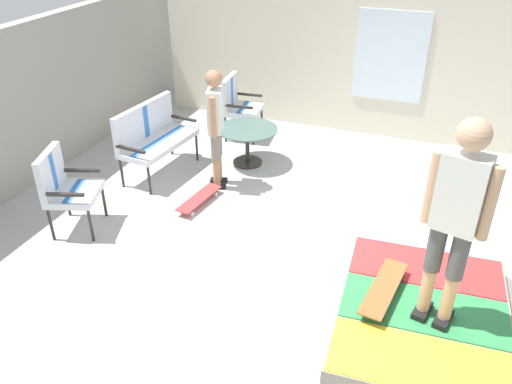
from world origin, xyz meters
The scene contains 11 objects.
ground_plane centered at (0.00, 0.00, -0.05)m, with size 12.00×12.00×0.10m, color #B2B2AD.
house_facade centered at (3.80, 0.49, 1.29)m, with size 0.23×6.00×2.57m.
skate_ramp centered at (-1.10, -1.48, 0.31)m, with size 1.85×2.27×0.62m.
patio_bench centered at (1.23, 2.49, 0.62)m, with size 1.30×0.69×1.02m.
patio_chair_near_house centered at (2.84, 1.85, 0.61)m, with size 0.67×0.61×1.02m.
patio_chair_by_wall centered at (-0.43, 2.70, 0.61)m, with size 0.76×0.72×1.02m.
patio_table centered at (1.96, 1.33, 0.40)m, with size 0.90×0.90×0.57m.
person_watching centered at (1.18, 1.46, 0.96)m, with size 0.46×0.31×1.65m.
person_skater centered at (-1.17, -1.52, 1.62)m, with size 0.30×0.47×1.71m.
skateboard_by_bench centered at (0.62, 1.48, 0.08)m, with size 0.82×0.31×0.10m.
skateboard_on_ramp centered at (-1.07, -1.11, 0.70)m, with size 0.82×0.31×0.10m.
Camera 1 is at (-4.55, -1.29, 3.58)m, focal length 36.21 mm.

